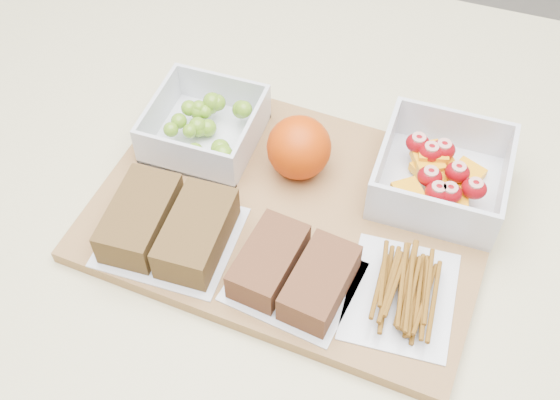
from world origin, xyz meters
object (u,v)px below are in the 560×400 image
Objects in this scene: fruit_container at (441,175)px; sandwich_bag_center at (294,272)px; orange at (299,148)px; pretzel_bag at (402,289)px; grape_container at (207,126)px; cutting_board at (293,213)px; sandwich_bag_left at (168,226)px.

sandwich_bag_center is at bearing -124.04° from fruit_container.
orange is 0.19m from pretzel_bag.
orange is at bearing 139.54° from pretzel_bag.
grape_container is 0.90× the size of sandwich_bag_center.
grape_container is 0.22m from sandwich_bag_center.
cutting_board is at bearing 108.90° from sandwich_bag_center.
orange is (-0.15, -0.02, 0.01)m from fruit_container.
pretzel_bag is at bearing -23.47° from cutting_board.
sandwich_bag_center is 1.01× the size of pretzel_bag.
grape_container is 0.12m from orange.
fruit_container is at bearing 8.42° from orange.
sandwich_bag_left is at bearing -148.12° from fruit_container.
grape_container is at bearing 96.80° from sandwich_bag_left.
fruit_container is 0.15m from pretzel_bag.
grape_container reaches higher than cutting_board.
orange is at bearing -4.99° from grape_container.
pretzel_bag reaches higher than cutting_board.
cutting_board is at bearing -27.65° from grape_container.
sandwich_bag_left reaches higher than pretzel_bag.
sandwich_bag_left is 1.04× the size of sandwich_bag_center.
orange is at bearing 53.96° from sandwich_bag_left.
fruit_container is at bearing 32.61° from cutting_board.
pretzel_bag is at bearing 10.13° from sandwich_bag_center.
fruit_container reaches higher than grape_container.
pretzel_bag is (-0.01, -0.15, -0.01)m from fruit_container.
grape_container reaches higher than pretzel_bag.
cutting_board is 0.07m from orange.
fruit_container is at bearing 86.98° from pretzel_bag.
fruit_container is 0.98× the size of sandwich_bag_left.
fruit_container is 1.03× the size of pretzel_bag.
sandwich_bag_center reaches higher than cutting_board.
orange is at bearing 106.23° from sandwich_bag_center.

